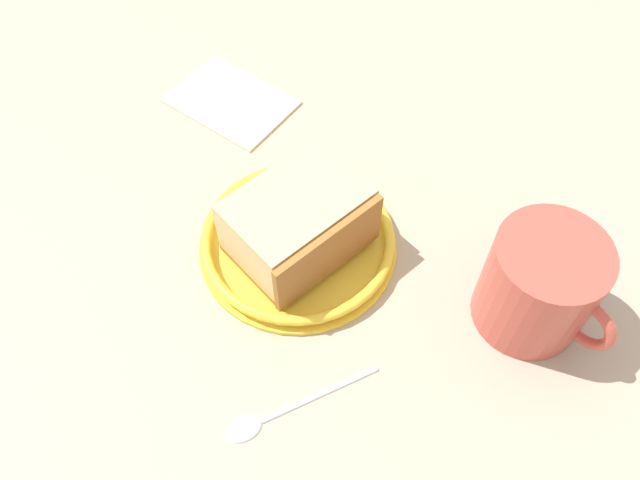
% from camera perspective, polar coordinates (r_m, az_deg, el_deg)
% --- Properties ---
extents(ground_plane, '(1.17, 1.17, 0.03)m').
position_cam_1_polar(ground_plane, '(0.60, 2.33, -4.57)').
color(ground_plane, tan).
extents(small_plate, '(0.18, 0.18, 0.02)m').
position_cam_1_polar(small_plate, '(0.60, -1.97, -0.10)').
color(small_plate, yellow).
rests_on(small_plate, ground_plane).
extents(cake_slice, '(0.14, 0.15, 0.06)m').
position_cam_1_polar(cake_slice, '(0.57, -1.88, 1.57)').
color(cake_slice, '#9E662D').
rests_on(cake_slice, small_plate).
extents(tea_mug, '(0.10, 0.10, 0.10)m').
position_cam_1_polar(tea_mug, '(0.55, 18.86, -3.78)').
color(tea_mug, '#BF4C3F').
rests_on(tea_mug, ground_plane).
extents(teaspoon, '(0.12, 0.09, 0.01)m').
position_cam_1_polar(teaspoon, '(0.53, -4.34, -15.19)').
color(teaspoon, silver).
rests_on(teaspoon, ground_plane).
extents(folded_napkin, '(0.15, 0.14, 0.01)m').
position_cam_1_polar(folded_napkin, '(0.73, -7.85, 12.09)').
color(folded_napkin, beige).
rests_on(folded_napkin, ground_plane).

